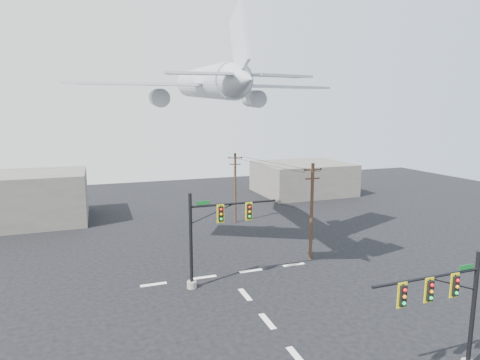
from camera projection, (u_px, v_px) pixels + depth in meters
name	position (u px, v px, depth m)	size (l,w,h in m)	color
ground	(297.00, 357.00, 21.56)	(120.00, 120.00, 0.00)	black
lane_markings	(259.00, 311.00, 26.51)	(14.00, 21.20, 0.01)	white
signal_mast_near	(451.00, 309.00, 19.39)	(6.53, 0.69, 6.31)	gray
signal_mast_far	(210.00, 236.00, 29.93)	(7.14, 0.80, 7.27)	gray
utility_pole_a	(312.00, 210.00, 35.32)	(1.74, 0.29, 8.70)	#41291C
utility_pole_b	(235.00, 187.00, 47.47)	(1.66, 0.54, 8.36)	#41291C
power_lines	(268.00, 163.00, 40.83)	(3.88, 13.90, 0.03)	black
airliner	(207.00, 83.00, 35.50)	(23.94, 25.13, 6.77)	#A1A6AD
building_left	(5.00, 199.00, 46.88)	(18.00, 10.00, 6.00)	slate
building_right	(302.00, 178.00, 65.62)	(14.00, 12.00, 5.00)	slate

